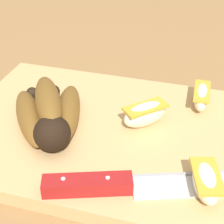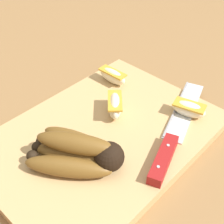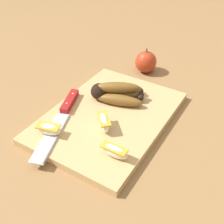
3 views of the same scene
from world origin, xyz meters
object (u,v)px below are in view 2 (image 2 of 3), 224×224
(chefs_knife, at_px, (171,140))
(apple_wedge_middle, at_px, (113,76))
(apple_wedge_near, at_px, (189,109))
(apple_wedge_far, at_px, (115,105))
(banana_bunch, at_px, (79,152))

(chefs_knife, distance_m, apple_wedge_middle, 0.20)
(apple_wedge_near, xyz_separation_m, apple_wedge_far, (0.09, -0.10, 0.00))
(banana_bunch, xyz_separation_m, apple_wedge_middle, (-0.20, -0.11, -0.01))
(banana_bunch, bearing_deg, apple_wedge_far, -162.42)
(banana_bunch, height_order, chefs_knife, banana_bunch)
(apple_wedge_middle, relative_size, apple_wedge_far, 1.03)
(apple_wedge_near, height_order, apple_wedge_far, apple_wedge_far)
(banana_bunch, relative_size, apple_wedge_near, 2.37)
(banana_bunch, bearing_deg, apple_wedge_near, 163.46)
(chefs_knife, bearing_deg, apple_wedge_near, -167.10)
(chefs_knife, relative_size, apple_wedge_far, 4.24)
(apple_wedge_near, distance_m, apple_wedge_middle, 0.18)
(apple_wedge_near, relative_size, apple_wedge_middle, 1.01)
(apple_wedge_near, bearing_deg, banana_bunch, -16.54)
(apple_wedge_middle, distance_m, apple_wedge_far, 0.10)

